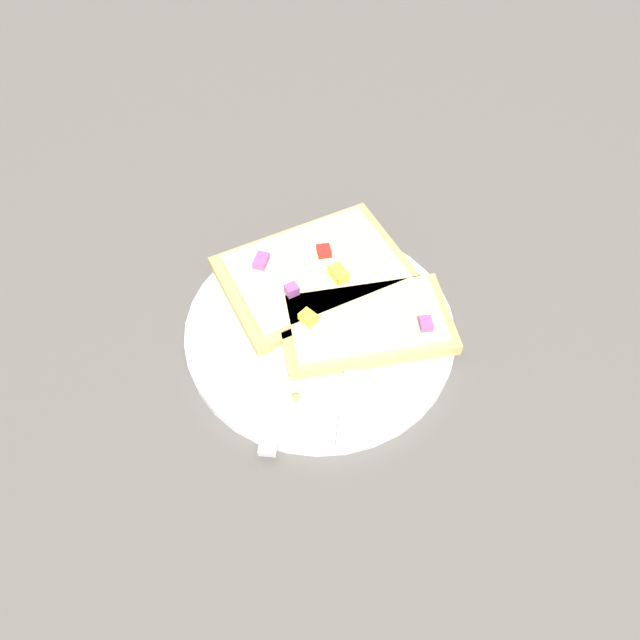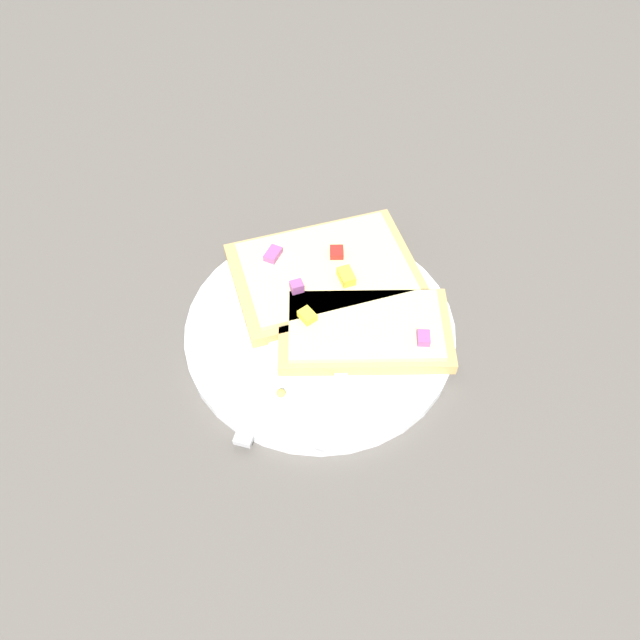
# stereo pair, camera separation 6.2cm
# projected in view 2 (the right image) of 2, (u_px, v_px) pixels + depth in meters

# --- Properties ---
(ground_plane) EXTENTS (4.00, 4.00, 0.00)m
(ground_plane) POSITION_uv_depth(u_px,v_px,m) (320.00, 333.00, 0.64)
(ground_plane) COLOR #56514C
(plate) EXTENTS (0.27, 0.27, 0.01)m
(plate) POSITION_uv_depth(u_px,v_px,m) (320.00, 329.00, 0.64)
(plate) COLOR white
(plate) RESTS_ON ground
(fork) EXTENTS (0.18, 0.15, 0.01)m
(fork) POSITION_uv_depth(u_px,v_px,m) (352.00, 343.00, 0.62)
(fork) COLOR #B7B7BC
(fork) RESTS_ON plate
(knife) EXTENTS (0.17, 0.14, 0.01)m
(knife) POSITION_uv_depth(u_px,v_px,m) (271.00, 365.00, 0.60)
(knife) COLOR #B7B7BC
(knife) RESTS_ON plate
(pizza_slice_main) EXTENTS (0.15, 0.20, 0.03)m
(pizza_slice_main) POSITION_uv_depth(u_px,v_px,m) (325.00, 272.00, 0.66)
(pizza_slice_main) COLOR tan
(pizza_slice_main) RESTS_ON plate
(pizza_slice_corner) EXTENTS (0.15, 0.19, 0.03)m
(pizza_slice_corner) POSITION_uv_depth(u_px,v_px,m) (365.00, 330.00, 0.62)
(pizza_slice_corner) COLOR tan
(pizza_slice_corner) RESTS_ON plate
(crumb_scatter) EXTENTS (0.07, 0.13, 0.01)m
(crumb_scatter) POSITION_uv_depth(u_px,v_px,m) (332.00, 345.00, 0.61)
(crumb_scatter) COLOR tan
(crumb_scatter) RESTS_ON plate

